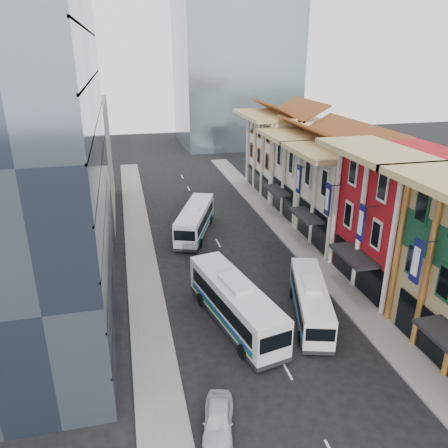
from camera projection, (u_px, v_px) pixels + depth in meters
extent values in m
cube|color=slate|center=(316.00, 262.00, 43.53)|extent=(3.00, 90.00, 0.15)
cube|color=slate|center=(144.00, 281.00, 39.92)|extent=(3.00, 90.00, 0.15)
cube|color=#AE131B|center=(404.00, 220.00, 37.99)|extent=(8.00, 10.00, 12.00)
cube|color=silver|center=(350.00, 198.00, 46.95)|extent=(8.00, 9.00, 10.00)
cube|color=silver|center=(315.00, 176.00, 55.09)|extent=(8.00, 9.00, 10.00)
cube|color=silver|center=(286.00, 154.00, 64.40)|extent=(8.00, 12.00, 11.00)
cube|color=#364156|center=(7.00, 125.00, 29.88)|extent=(12.00, 26.00, 30.00)
cube|color=gray|center=(69.00, 161.00, 53.86)|extent=(10.00, 18.00, 14.00)
imported|color=silver|center=(218.00, 420.00, 24.18)|extent=(2.66, 4.41, 1.40)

